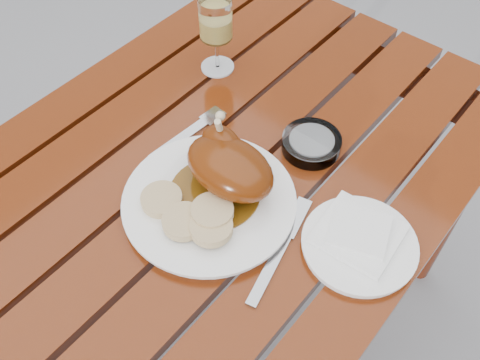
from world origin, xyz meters
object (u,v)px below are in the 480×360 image
(wine_glass, at_px, (216,35))
(ashtray, at_px, (311,144))
(dinner_plate, at_px, (209,202))
(side_plate, at_px, (359,245))
(table, at_px, (219,268))

(wine_glass, relative_size, ashtray, 1.51)
(ashtray, bearing_deg, wine_glass, 167.53)
(dinner_plate, distance_m, side_plate, 0.27)
(table, xyz_separation_m, dinner_plate, (0.05, -0.07, 0.38))
(side_plate, distance_m, ashtray, 0.23)
(table, relative_size, dinner_plate, 3.94)
(table, bearing_deg, ashtray, 54.78)
(dinner_plate, xyz_separation_m, ashtray, (0.06, 0.22, 0.00))
(wine_glass, height_order, side_plate, wine_glass)
(side_plate, bearing_deg, wine_glass, 157.95)
(wine_glass, xyz_separation_m, ashtray, (0.29, -0.07, -0.07))
(table, distance_m, side_plate, 0.49)
(dinner_plate, height_order, wine_glass, wine_glass)
(table, relative_size, wine_glass, 7.06)
(dinner_plate, bearing_deg, wine_glass, 129.06)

